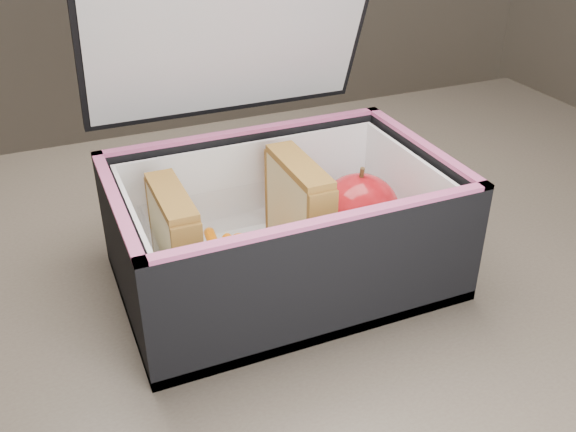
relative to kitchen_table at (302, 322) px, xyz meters
name	(u,v)px	position (x,y,z in m)	size (l,w,h in m)	color
kitchen_table	(302,322)	(0.00, 0.00, 0.00)	(1.20, 0.80, 0.75)	brown
lunch_bag	(281,217)	(-0.04, -0.02, 0.16)	(0.31, 0.28, 0.31)	black
plastic_tub	(240,248)	(-0.08, -0.03, 0.14)	(0.16, 0.12, 0.07)	white
sandwich_left	(176,243)	(-0.14, -0.03, 0.16)	(0.03, 0.09, 0.10)	#CDBE88
sandwich_right	(299,214)	(-0.02, -0.03, 0.16)	(0.03, 0.10, 0.11)	#CDBE88
carrot_sticks	(250,265)	(-0.07, -0.04, 0.12)	(0.06, 0.14, 0.03)	#DB5400
paper_napkin	(355,244)	(0.05, -0.03, 0.11)	(0.07, 0.07, 0.01)	white
red_apple	(360,210)	(0.05, -0.03, 0.15)	(0.09, 0.09, 0.08)	#92070D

